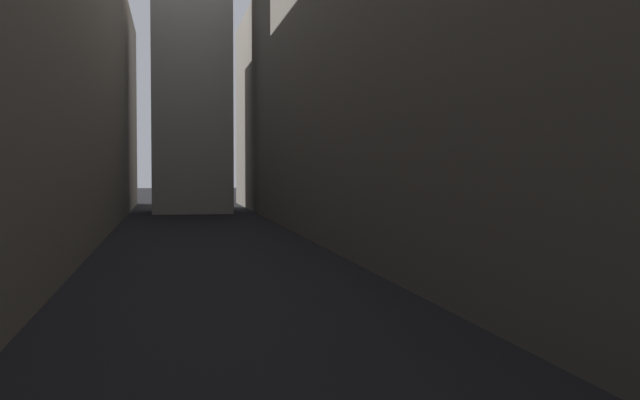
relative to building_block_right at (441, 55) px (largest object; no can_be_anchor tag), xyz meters
The scene contains 2 objects.
ground_plane 15.19m from the building_block_right, behind, with size 264.00×264.00×0.00m, color black.
building_block_right is the anchor object (origin of this frame).
Camera 1 is at (-1.95, 9.79, 3.87)m, focal length 46.44 mm.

